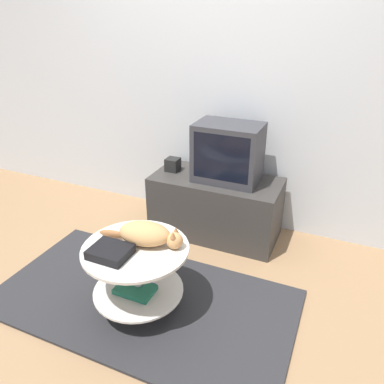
% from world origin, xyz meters
% --- Properties ---
extents(ground_plane, '(12.00, 12.00, 0.00)m').
position_xyz_m(ground_plane, '(0.00, 0.00, 0.00)').
color(ground_plane, '#93704C').
extents(wall_back, '(8.00, 0.05, 2.60)m').
position_xyz_m(wall_back, '(0.00, 1.33, 1.30)').
color(wall_back, silver).
rests_on(wall_back, ground_plane).
extents(rug, '(1.97, 1.04, 0.02)m').
position_xyz_m(rug, '(0.00, 0.00, 0.01)').
color(rug, '#28282B').
rests_on(rug, ground_plane).
extents(tv_stand, '(1.05, 0.49, 0.51)m').
position_xyz_m(tv_stand, '(0.14, 0.99, 0.26)').
color(tv_stand, '#33302D').
rests_on(tv_stand, ground_plane).
extents(tv, '(0.51, 0.34, 0.46)m').
position_xyz_m(tv, '(0.22, 1.01, 0.74)').
color(tv, '#333338').
rests_on(tv, tv_stand).
extents(speaker, '(0.11, 0.11, 0.11)m').
position_xyz_m(speaker, '(-0.26, 1.00, 0.57)').
color(speaker, black).
rests_on(speaker, tv_stand).
extents(coffee_table, '(0.64, 0.64, 0.46)m').
position_xyz_m(coffee_table, '(0.02, -0.08, 0.31)').
color(coffee_table, '#B2B2B7').
rests_on(coffee_table, rug).
extents(dvd_box, '(0.22, 0.19, 0.05)m').
position_xyz_m(dvd_box, '(-0.06, -0.20, 0.51)').
color(dvd_box, black).
rests_on(dvd_box, coffee_table).
extents(cat, '(0.53, 0.24, 0.14)m').
position_xyz_m(cat, '(0.07, -0.01, 0.55)').
color(cat, tan).
rests_on(cat, coffee_table).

